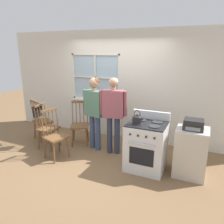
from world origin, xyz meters
name	(u,v)px	position (x,y,z in m)	size (l,w,h in m)	color
ground_plane	(93,159)	(0.00, 0.00, 0.00)	(16.00, 16.00, 0.00)	brown
wall_back	(120,87)	(0.04, 1.40, 1.33)	(6.40, 0.16, 2.70)	silver
chair_by_window	(47,128)	(-1.23, 0.10, 0.47)	(0.43, 0.45, 1.05)	brown
chair_near_wall	(55,137)	(-0.75, -0.24, 0.47)	(0.51, 0.52, 1.05)	brown
chair_center_cluster	(80,125)	(-0.65, 0.58, 0.47)	(0.56, 0.55, 1.05)	brown
chair_near_stove	(42,122)	(-1.69, 0.43, 0.47)	(0.55, 0.54, 1.05)	brown
person_elderly_left	(95,106)	(-0.19, 0.48, 1.02)	(0.61, 0.31, 1.66)	#384766
person_teen_center	(113,109)	(0.28, 0.45, 1.01)	(0.60, 0.29, 1.68)	#2D3347
stove	(146,146)	(1.12, 0.10, 0.47)	(0.72, 0.68, 1.08)	silver
kettle	(137,119)	(0.96, -0.03, 1.02)	(0.21, 0.17, 0.25)	black
potted_plant	(106,99)	(-0.32, 1.31, 1.01)	(0.16, 0.16, 0.29)	#935B3D
handbag	(38,111)	(-1.47, 0.08, 0.87)	(0.20, 0.23, 0.31)	black
side_counter	(191,152)	(1.91, 0.20, 0.45)	(0.55, 0.50, 0.90)	beige
stereo	(194,125)	(1.91, 0.18, 0.99)	(0.34, 0.29, 0.18)	#232326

